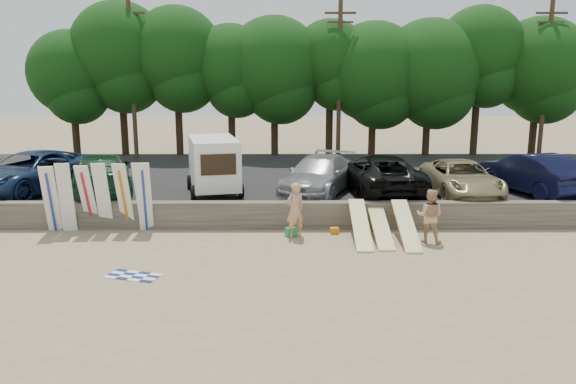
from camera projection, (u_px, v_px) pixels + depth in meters
name	position (u px, v px, depth m)	size (l,w,h in m)	color
ground	(320.00, 253.00, 17.95)	(120.00, 120.00, 0.00)	tan
seawall	(315.00, 215.00, 20.78)	(44.00, 0.50, 1.00)	#6B6356
parking_lot	(308.00, 181.00, 28.15)	(44.00, 14.50, 0.70)	#282828
treeline	(312.00, 63.00, 33.80)	(33.68, 6.35, 9.23)	#382616
utility_poles	(339.00, 77.00, 32.49)	(25.80, 0.26, 9.00)	#473321
box_trailer	(214.00, 163.00, 23.37)	(2.71, 3.96, 2.32)	white
car_0	(32.00, 172.00, 23.63)	(2.84, 6.16, 1.71)	#142547
car_1	(101.00, 174.00, 23.28)	(2.38, 5.84, 1.70)	#12331F
car_2	(319.00, 175.00, 23.39)	(2.19, 5.38, 1.56)	gray
car_3	(380.00, 174.00, 23.50)	(2.71, 5.88, 1.63)	black
car_4	(461.00, 178.00, 23.04)	(2.37, 5.15, 1.43)	#998C61
car_5	(532.00, 173.00, 23.45)	(1.81, 5.18, 1.71)	black
surfboard_upright_0	(51.00, 199.00, 19.98)	(0.50, 0.06, 2.60)	white
surfboard_upright_1	(66.00, 198.00, 20.07)	(0.50, 0.06, 2.60)	white
surfboard_upright_2	(88.00, 198.00, 20.20)	(0.50, 0.06, 2.60)	white
surfboard_upright_3	(103.00, 197.00, 20.20)	(0.50, 0.06, 2.60)	white
surfboard_upright_4	(124.00, 197.00, 20.21)	(0.50, 0.06, 2.60)	white
surfboard_upright_5	(143.00, 197.00, 20.20)	(0.50, 0.06, 2.60)	white
surfboard_upright_6	(144.00, 197.00, 20.16)	(0.50, 0.06, 2.60)	white
surfboard_low_0	(360.00, 224.00, 19.23)	(0.56, 3.00, 0.07)	#F7EA9C
surfboard_low_1	(380.00, 226.00, 19.41)	(0.56, 3.00, 0.07)	#F7EA9C
surfboard_low_2	(406.00, 225.00, 19.11)	(0.56, 3.00, 0.07)	#F7EA9C
beachgoer_a	(295.00, 210.00, 19.53)	(0.71, 0.47, 1.95)	tan
beachgoer_b	(430.00, 216.00, 18.94)	(0.90, 0.70, 1.84)	tan
cooler	(291.00, 232.00, 19.78)	(0.38, 0.30, 0.32)	#258840
gear_bag	(334.00, 231.00, 20.13)	(0.30, 0.25, 0.22)	#C47317
beach_towel	(133.00, 276.00, 15.93)	(1.50, 1.50, 0.00)	white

